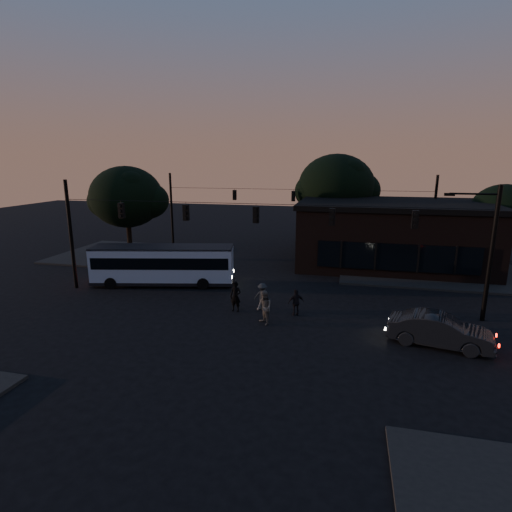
% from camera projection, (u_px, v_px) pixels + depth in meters
% --- Properties ---
extents(ground, '(120.00, 120.00, 0.00)m').
position_uv_depth(ground, '(239.00, 327.00, 21.41)').
color(ground, black).
rests_on(ground, ground).
extents(sidewalk_far_right, '(14.00, 10.00, 0.15)m').
position_uv_depth(sidewalk_far_right, '(430.00, 271.00, 31.98)').
color(sidewalk_far_right, black).
rests_on(sidewalk_far_right, ground).
extents(sidewalk_far_left, '(14.00, 10.00, 0.15)m').
position_uv_depth(sidewalk_far_left, '(137.00, 255.00, 37.78)').
color(sidewalk_far_left, black).
rests_on(sidewalk_far_left, ground).
extents(building, '(15.40, 10.41, 5.40)m').
position_uv_depth(building, '(391.00, 233.00, 33.91)').
color(building, black).
rests_on(building, ground).
extents(tree_behind, '(7.60, 7.60, 9.43)m').
position_uv_depth(tree_behind, '(336.00, 187.00, 39.93)').
color(tree_behind, black).
rests_on(tree_behind, ground).
extents(tree_right, '(5.20, 5.20, 6.86)m').
position_uv_depth(tree_right, '(503.00, 211.00, 33.38)').
color(tree_right, black).
rests_on(tree_right, ground).
extents(tree_left, '(6.40, 6.40, 8.30)m').
position_uv_depth(tree_left, '(126.00, 197.00, 35.56)').
color(tree_left, black).
rests_on(tree_left, ground).
extents(signal_rig_near, '(26.24, 0.30, 7.50)m').
position_uv_depth(signal_rig_near, '(256.00, 233.00, 24.17)').
color(signal_rig_near, black).
rests_on(signal_rig_near, ground).
extents(signal_rig_far, '(26.24, 0.30, 7.50)m').
position_uv_depth(signal_rig_far, '(293.00, 208.00, 39.38)').
color(signal_rig_far, black).
rests_on(signal_rig_far, ground).
extents(bus, '(10.28, 4.41, 2.82)m').
position_uv_depth(bus, '(163.00, 263.00, 28.49)').
color(bus, '#9EAFCA').
rests_on(bus, ground).
extents(car, '(4.96, 2.61, 1.55)m').
position_uv_depth(car, '(440.00, 330.00, 19.10)').
color(car, black).
rests_on(car, ground).
extents(pedestrian_a, '(0.73, 0.54, 1.83)m').
position_uv_depth(pedestrian_a, '(236.00, 296.00, 23.49)').
color(pedestrian_a, black).
rests_on(pedestrian_a, ground).
extents(pedestrian_b, '(1.14, 1.16, 1.89)m').
position_uv_depth(pedestrian_b, '(264.00, 308.00, 21.59)').
color(pedestrian_b, '#52504A').
rests_on(pedestrian_b, ground).
extents(pedestrian_c, '(1.01, 0.76, 1.60)m').
position_uv_depth(pedestrian_c, '(296.00, 302.00, 22.83)').
color(pedestrian_c, black).
rests_on(pedestrian_c, ground).
extents(pedestrian_d, '(1.04, 0.60, 1.60)m').
position_uv_depth(pedestrian_d, '(262.00, 296.00, 23.90)').
color(pedestrian_d, '#202528').
rests_on(pedestrian_d, ground).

